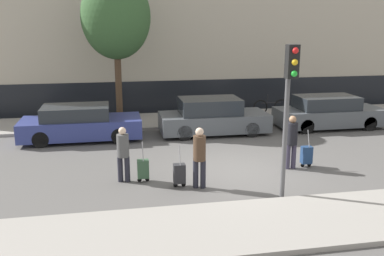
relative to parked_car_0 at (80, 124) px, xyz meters
The scene contains 16 objects.
ground_plane 6.79m from the parked_car_0, 42.12° to the right, with size 80.00×80.00×0.00m, color #565451.
sidewalk_near 9.70m from the parked_car_0, 58.82° to the right, with size 28.00×2.50×0.12m.
sidewalk_far 5.62m from the parked_car_0, 26.22° to the left, with size 28.00×3.00×0.12m.
building_facade 8.64m from the parked_car_0, 49.01° to the left, with size 28.00×2.26×9.38m.
parked_car_0 is the anchor object (origin of this frame).
parked_car_1 5.24m from the parked_car_0, ahead, with size 4.37×1.85×1.46m.
parked_car_2 10.37m from the parked_car_0, ahead, with size 4.56×1.80×1.39m.
pedestrian_left 5.09m from the parked_car_0, 72.98° to the right, with size 0.35×0.34×1.60m.
trolley_left 5.38m from the parked_car_0, 67.83° to the right, with size 0.34×0.29×1.19m.
pedestrian_center 6.72m from the parked_car_0, 58.53° to the right, with size 0.34×0.34×1.69m.
trolley_center 6.31m from the parked_car_0, 61.83° to the right, with size 0.34×0.29×1.19m.
pedestrian_right 8.10m from the parked_car_0, 35.32° to the right, with size 0.35×0.34×1.68m.
trolley_right 8.53m from the parked_car_0, 32.93° to the right, with size 0.34×0.29×1.20m.
traffic_light 9.06m from the parked_car_0, 51.56° to the right, with size 0.28×0.47×3.91m.
parked_bicycle 9.14m from the parked_car_0, 16.82° to the left, with size 1.77×0.06×0.96m.
bare_tree_near_crossing 4.80m from the parked_car_0, 54.03° to the left, with size 2.90×2.90×6.32m.
Camera 1 is at (-3.76, -11.98, 4.39)m, focal length 40.00 mm.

